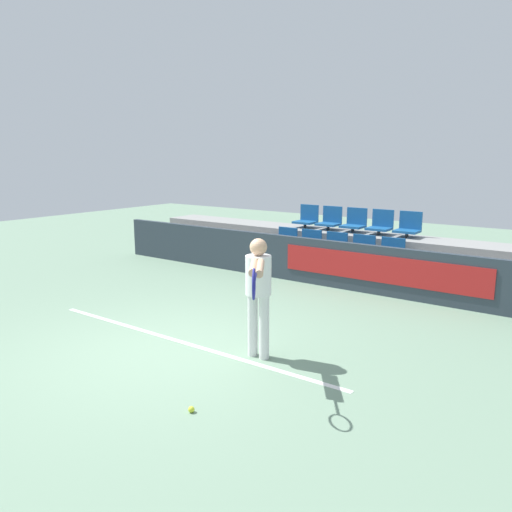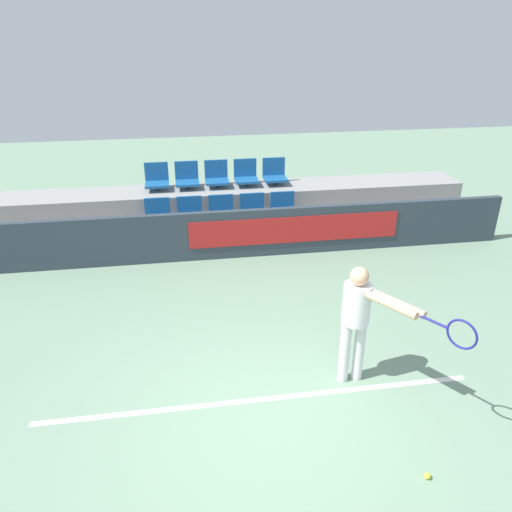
% 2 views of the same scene
% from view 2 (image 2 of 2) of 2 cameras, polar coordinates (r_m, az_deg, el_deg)
% --- Properties ---
extents(ground_plane, '(30.00, 30.00, 0.00)m').
position_cam_2_polar(ground_plane, '(5.90, 1.01, -18.43)').
color(ground_plane, gray).
extents(court_baseline, '(5.21, 0.08, 0.01)m').
position_cam_2_polar(court_baseline, '(6.16, 0.41, -16.08)').
color(court_baseline, white).
rests_on(court_baseline, ground).
extents(barrier_wall, '(10.90, 0.14, 0.93)m').
position_cam_2_polar(barrier_wall, '(9.26, -3.31, 2.46)').
color(barrier_wall, '#2D3842').
rests_on(barrier_wall, ground).
extents(bleacher_tier_front, '(10.50, 0.97, 0.44)m').
position_cam_2_polar(bleacher_tier_front, '(9.87, -3.81, 2.41)').
color(bleacher_tier_front, gray).
rests_on(bleacher_tier_front, ground).
extents(bleacher_tier_middle, '(10.50, 0.97, 0.88)m').
position_cam_2_polar(bleacher_tier_middle, '(10.69, -4.34, 5.51)').
color(bleacher_tier_middle, gray).
rests_on(bleacher_tier_middle, ground).
extents(stadium_chair_0, '(0.48, 0.45, 0.53)m').
position_cam_2_polar(stadium_chair_0, '(9.82, -11.17, 4.53)').
color(stadium_chair_0, '#333333').
rests_on(stadium_chair_0, bleacher_tier_front).
extents(stadium_chair_1, '(0.48, 0.45, 0.53)m').
position_cam_2_polar(stadium_chair_1, '(9.80, -7.56, 4.78)').
color(stadium_chair_1, '#333333').
rests_on(stadium_chair_1, bleacher_tier_front).
extents(stadium_chair_2, '(0.48, 0.45, 0.53)m').
position_cam_2_polar(stadium_chair_2, '(9.83, -3.95, 5.01)').
color(stadium_chair_2, '#333333').
rests_on(stadium_chair_2, bleacher_tier_front).
extents(stadium_chair_3, '(0.48, 0.45, 0.53)m').
position_cam_2_polar(stadium_chair_3, '(9.90, -0.37, 5.21)').
color(stadium_chair_3, '#333333').
rests_on(stadium_chair_3, bleacher_tier_front).
extents(stadium_chair_4, '(0.48, 0.45, 0.53)m').
position_cam_2_polar(stadium_chair_4, '(10.00, 3.15, 5.40)').
color(stadium_chair_4, '#333333').
rests_on(stadium_chair_4, bleacher_tier_front).
extents(stadium_chair_5, '(0.48, 0.45, 0.53)m').
position_cam_2_polar(stadium_chair_5, '(10.59, -11.27, 8.60)').
color(stadium_chair_5, '#333333').
rests_on(stadium_chair_5, bleacher_tier_middle).
extents(stadium_chair_6, '(0.48, 0.45, 0.53)m').
position_cam_2_polar(stadium_chair_6, '(10.58, -7.89, 8.84)').
color(stadium_chair_6, '#333333').
rests_on(stadium_chair_6, bleacher_tier_middle).
extents(stadium_chair_7, '(0.48, 0.45, 0.53)m').
position_cam_2_polar(stadium_chair_7, '(10.61, -4.51, 9.04)').
color(stadium_chair_7, '#333333').
rests_on(stadium_chair_7, bleacher_tier_middle).
extents(stadium_chair_8, '(0.48, 0.45, 0.53)m').
position_cam_2_polar(stadium_chair_8, '(10.67, -1.16, 9.22)').
color(stadium_chair_8, '#333333').
rests_on(stadium_chair_8, bleacher_tier_middle).
extents(stadium_chair_9, '(0.48, 0.45, 0.53)m').
position_cam_2_polar(stadium_chair_9, '(10.77, 2.14, 9.36)').
color(stadium_chair_9, '#333333').
rests_on(stadium_chair_9, bleacher_tier_middle).
extents(tennis_player, '(0.95, 1.35, 1.57)m').
position_cam_2_polar(tennis_player, '(5.96, 11.93, -6.62)').
color(tennis_player, silver).
rests_on(tennis_player, ground).
extents(tennis_ball, '(0.07, 0.07, 0.07)m').
position_cam_2_polar(tennis_ball, '(5.62, 19.00, -22.67)').
color(tennis_ball, '#CCDB33').
rests_on(tennis_ball, ground).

